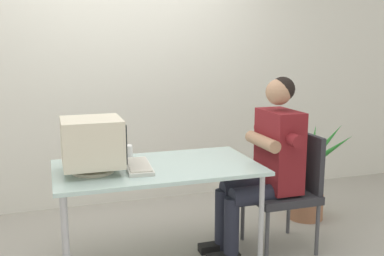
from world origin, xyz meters
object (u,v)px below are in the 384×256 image
(desk, at_px, (157,173))
(keyboard, at_px, (138,166))
(person_seated, at_px, (267,160))
(office_chair, at_px, (288,185))
(potted_plant, at_px, (307,177))
(desk_mug, at_px, (128,152))
(crt_monitor, at_px, (93,143))

(desk, bearing_deg, keyboard, -170.19)
(desk, distance_m, person_seated, 0.82)
(keyboard, xyz_separation_m, office_chair, (1.15, -0.01, -0.25))
(desk, relative_size, person_seated, 1.06)
(person_seated, height_order, potted_plant, person_seated)
(keyboard, height_order, office_chair, office_chair)
(keyboard, relative_size, potted_plant, 0.48)
(keyboard, distance_m, desk_mug, 0.29)
(crt_monitor, distance_m, office_chair, 1.51)
(crt_monitor, distance_m, person_seated, 1.27)
(person_seated, bearing_deg, office_chair, 0.00)
(desk_mug, bearing_deg, crt_monitor, -133.64)
(keyboard, relative_size, desk_mug, 4.33)
(office_chair, xyz_separation_m, desk_mug, (-1.17, 0.30, 0.28))
(desk, distance_m, keyboard, 0.16)
(crt_monitor, relative_size, potted_plant, 0.44)
(keyboard, relative_size, person_seated, 0.32)
(desk, bearing_deg, potted_plant, 15.83)
(keyboard, bearing_deg, crt_monitor, -179.71)
(potted_plant, height_order, desk_mug, potted_plant)
(potted_plant, distance_m, desk_mug, 1.68)
(crt_monitor, xyz_separation_m, office_chair, (1.44, -0.01, -0.43))
(desk, height_order, office_chair, office_chair)
(potted_plant, bearing_deg, keyboard, -164.67)
(crt_monitor, bearing_deg, desk_mug, 46.36)
(office_chair, bearing_deg, desk, 177.87)
(keyboard, relative_size, office_chair, 0.48)
(crt_monitor, height_order, potted_plant, crt_monitor)
(desk, height_order, potted_plant, potted_plant)
(crt_monitor, height_order, desk_mug, crt_monitor)
(crt_monitor, xyz_separation_m, desk_mug, (0.27, 0.29, -0.15))
(desk, bearing_deg, office_chair, -2.13)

